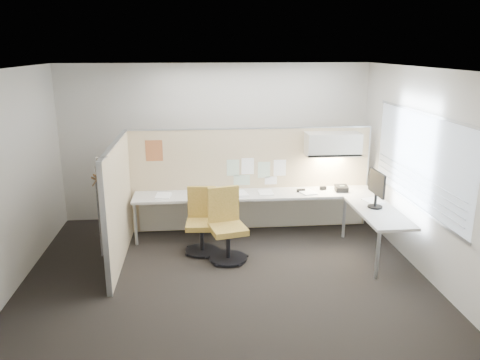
{
  "coord_description": "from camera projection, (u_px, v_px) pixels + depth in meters",
  "views": [
    {
      "loc": [
        -0.35,
        -6.05,
        3.05
      ],
      "look_at": [
        0.3,
        0.8,
        1.1
      ],
      "focal_mm": 35.0,
      "sensor_mm": 36.0,
      "label": 1
    }
  ],
  "objects": [
    {
      "name": "ceiling",
      "position": [
        223.0,
        68.0,
        5.89
      ],
      "size": [
        5.5,
        4.5,
        0.01
      ],
      "primitive_type": "cube",
      "color": "white",
      "rests_on": "wall_back"
    },
    {
      "name": "chair_right",
      "position": [
        227.0,
        227.0,
        6.9
      ],
      "size": [
        0.59,
        0.61,
        1.06
      ],
      "rotation": [
        0.0,
        0.0,
        0.22
      ],
      "color": "black",
      "rests_on": "floor"
    },
    {
      "name": "overhead_bin",
      "position": [
        333.0,
        144.0,
        7.75
      ],
      "size": [
        0.9,
        0.36,
        0.38
      ],
      "primitive_type": "cube",
      "color": "beige",
      "rests_on": "partition_back"
    },
    {
      "name": "phone",
      "position": [
        341.0,
        188.0,
        7.82
      ],
      "size": [
        0.22,
        0.21,
        0.12
      ],
      "rotation": [
        0.0,
        0.0,
        -0.06
      ],
      "color": "black",
      "rests_on": "desk"
    },
    {
      "name": "pinned_papers",
      "position": [
        255.0,
        171.0,
        7.93
      ],
      "size": [
        1.01,
        0.0,
        0.47
      ],
      "color": "#8CBF8C",
      "rests_on": "partition_back"
    },
    {
      "name": "paper_stack_3",
      "position": [
        266.0,
        193.0,
        7.75
      ],
      "size": [
        0.23,
        0.3,
        0.01
      ],
      "primitive_type": "cube",
      "rotation": [
        0.0,
        0.0,
        0.0
      ],
      "color": "white",
      "rests_on": "desk"
    },
    {
      "name": "partition_left",
      "position": [
        119.0,
        204.0,
        6.76
      ],
      "size": [
        0.06,
        2.2,
        1.75
      ],
      "primitive_type": "cube",
      "color": "beige",
      "rests_on": "floor"
    },
    {
      "name": "stapler",
      "position": [
        301.0,
        190.0,
        7.8
      ],
      "size": [
        0.14,
        0.05,
        0.05
      ],
      "primitive_type": "cube",
      "rotation": [
        0.0,
        0.0,
        0.09
      ],
      "color": "black",
      "rests_on": "desk"
    },
    {
      "name": "monitor",
      "position": [
        377.0,
        187.0,
        6.95
      ],
      "size": [
        0.22,
        0.53,
        0.56
      ],
      "rotation": [
        0.0,
        0.0,
        1.6
      ],
      "color": "black",
      "rests_on": "desk"
    },
    {
      "name": "paper_stack_4",
      "position": [
        307.0,
        192.0,
        7.75
      ],
      "size": [
        0.3,
        0.35,
        0.02
      ],
      "primitive_type": "cube",
      "rotation": [
        0.0,
        0.0,
        0.28
      ],
      "color": "white",
      "rests_on": "desk"
    },
    {
      "name": "desk",
      "position": [
        277.0,
        203.0,
        7.66
      ],
      "size": [
        4.0,
        2.07,
        0.73
      ],
      "color": "beige",
      "rests_on": "floor"
    },
    {
      "name": "paper_stack_0",
      "position": [
        163.0,
        196.0,
        7.55
      ],
      "size": [
        0.25,
        0.32,
        0.03
      ],
      "primitive_type": "cube",
      "rotation": [
        0.0,
        0.0,
        -0.08
      ],
      "color": "white",
      "rests_on": "desk"
    },
    {
      "name": "paper_stack_1",
      "position": [
        205.0,
        194.0,
        7.66
      ],
      "size": [
        0.3,
        0.35,
        0.02
      ],
      "primitive_type": "cube",
      "rotation": [
        0.0,
        0.0,
        -0.25
      ],
      "color": "white",
      "rests_on": "desk"
    },
    {
      "name": "chair_left",
      "position": [
        202.0,
        223.0,
        7.18
      ],
      "size": [
        0.52,
        0.52,
        0.98
      ],
      "rotation": [
        0.0,
        0.0,
        -0.07
      ],
      "color": "black",
      "rests_on": "floor"
    },
    {
      "name": "wall_right",
      "position": [
        420.0,
        170.0,
        6.53
      ],
      "size": [
        0.02,
        4.5,
        2.8
      ],
      "primitive_type": "cube",
      "color": "beige",
      "rests_on": "ground"
    },
    {
      "name": "coat_hook",
      "position": [
        97.0,
        185.0,
        5.74
      ],
      "size": [
        0.18,
        0.42,
        1.27
      ],
      "color": "silver",
      "rests_on": "partition_left"
    },
    {
      "name": "wall_left",
      "position": [
        11.0,
        181.0,
        6.03
      ],
      "size": [
        0.02,
        4.5,
        2.8
      ],
      "primitive_type": "cube",
      "color": "beige",
      "rests_on": "ground"
    },
    {
      "name": "task_light_strip",
      "position": [
        332.0,
        156.0,
        7.81
      ],
      "size": [
        0.6,
        0.06,
        0.02
      ],
      "primitive_type": "cube",
      "color": "#FFEABF",
      "rests_on": "overhead_bin"
    },
    {
      "name": "partition_back",
      "position": [
        250.0,
        180.0,
        8.0
      ],
      "size": [
        4.1,
        0.06,
        1.75
      ],
      "primitive_type": "cube",
      "color": "beige",
      "rests_on": "floor"
    },
    {
      "name": "tape_dispenser",
      "position": [
        323.0,
        188.0,
        7.91
      ],
      "size": [
        0.11,
        0.09,
        0.06
      ],
      "primitive_type": "cube",
      "rotation": [
        0.0,
        0.0,
        0.31
      ],
      "color": "black",
      "rests_on": "desk"
    },
    {
      "name": "wall_back",
      "position": [
        216.0,
        143.0,
        8.43
      ],
      "size": [
        5.5,
        0.02,
        2.8
      ],
      "primitive_type": "cube",
      "color": "beige",
      "rests_on": "ground"
    },
    {
      "name": "wall_front",
      "position": [
        239.0,
        242.0,
        4.12
      ],
      "size": [
        5.5,
        0.02,
        2.8
      ],
      "primitive_type": "cube",
      "color": "beige",
      "rests_on": "ground"
    },
    {
      "name": "paper_stack_2",
      "position": [
        240.0,
        194.0,
        7.63
      ],
      "size": [
        0.28,
        0.34,
        0.04
      ],
      "primitive_type": "cube",
      "rotation": [
        0.0,
        0.0,
        0.19
      ],
      "color": "white",
      "rests_on": "desk"
    },
    {
      "name": "poster",
      "position": [
        154.0,
        151.0,
        7.68
      ],
      "size": [
        0.28,
        0.0,
        0.35
      ],
      "primitive_type": "cube",
      "color": "orange",
      "rests_on": "partition_back"
    },
    {
      "name": "floor",
      "position": [
        225.0,
        270.0,
        6.66
      ],
      "size": [
        5.5,
        4.5,
        0.01
      ],
      "primitive_type": "cube",
      "color": "black",
      "rests_on": "ground"
    },
    {
      "name": "window_pane",
      "position": [
        419.0,
        160.0,
        6.48
      ],
      "size": [
        0.01,
        2.8,
        1.3
      ],
      "primitive_type": "cube",
      "color": "#9BA7B4",
      "rests_on": "wall_right"
    },
    {
      "name": "paper_stack_5",
      "position": [
        373.0,
        201.0,
        7.29
      ],
      "size": [
        0.3,
        0.35,
        0.02
      ],
      "primitive_type": "cube",
      "rotation": [
        0.0,
        0.0,
        0.26
      ],
      "color": "white",
      "rests_on": "desk"
    },
    {
      "name": "paper_stack_6",
      "position": [
        215.0,
        194.0,
        7.63
      ],
      "size": [
        0.27,
        0.33,
        0.03
      ],
      "primitive_type": "cube",
      "rotation": [
        0.0,
        0.0,
        -0.15
      ],
      "color": "white",
      "rests_on": "desk"
    }
  ]
}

